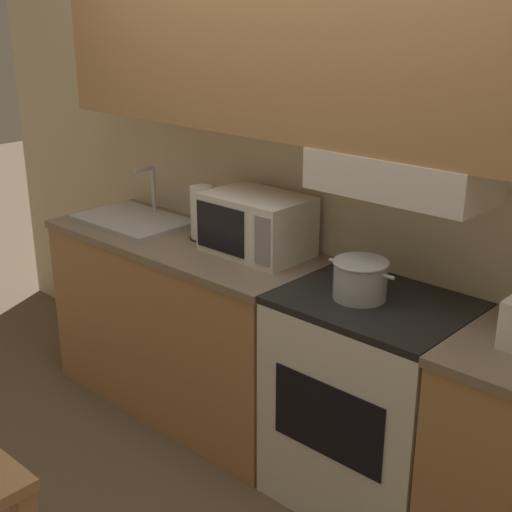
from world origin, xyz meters
The scene contains 8 objects.
ground_plane centered at (0.00, 0.00, 0.00)m, with size 16.00×16.00×0.00m, color brown.
wall_back centered at (0.01, -0.06, 1.50)m, with size 5.23×0.38×2.55m.
lower_counter_main centered at (-0.67, -0.29, 0.46)m, with size 1.51×0.60×0.92m.
stove_range centered at (0.45, -0.29, 0.46)m, with size 0.73×0.58×0.92m.
cooking_pot centered at (0.39, -0.31, 1.00)m, with size 0.30×0.22×0.15m.
microwave centered at (-0.26, -0.20, 1.06)m, with size 0.47×0.32×0.27m.
sink_basin centered at (-1.06, -0.29, 0.93)m, with size 0.59×0.40×0.28m.
paper_towel_roll centered at (-0.59, -0.23, 1.05)m, with size 0.13×0.13×0.26m.
Camera 1 is at (1.83, -2.48, 2.02)m, focal length 50.00 mm.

